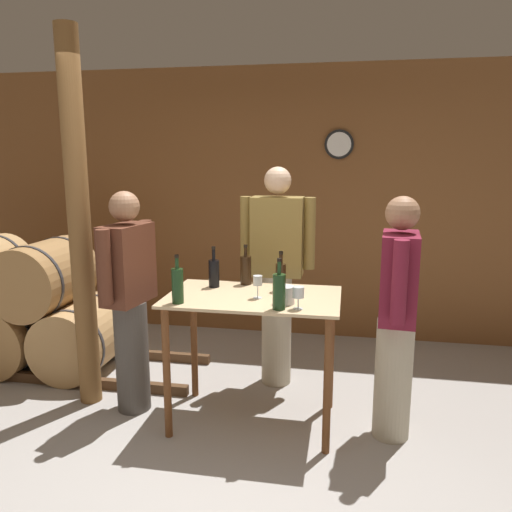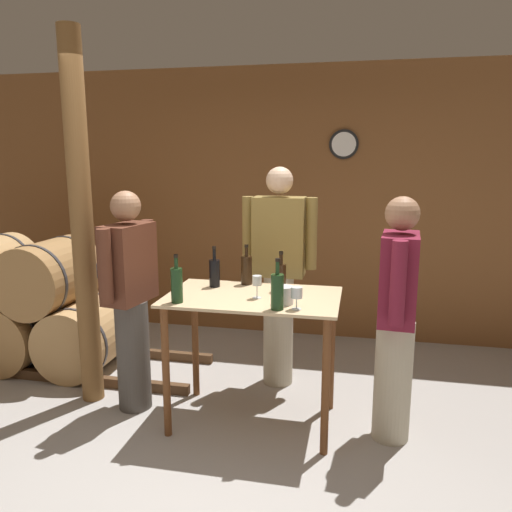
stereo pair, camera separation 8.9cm
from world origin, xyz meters
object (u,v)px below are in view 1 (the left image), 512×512
wine_bottle_left (214,272)px  wine_glass_near_center (298,293)px  wine_bottle_right (281,276)px  wine_glass_near_left (258,282)px  wine_bottle_center (246,269)px  wine_bottle_far_right (279,291)px  wooden_post (79,225)px  wine_bottle_far_left (178,285)px  person_host (277,272)px  ice_bucket (285,295)px  person_visitor_with_scarf (129,298)px  person_visitor_bearded (397,315)px

wine_bottle_left → wine_glass_near_center: wine_bottle_left is taller
wine_bottle_right → wine_glass_near_left: (-0.12, -0.21, 0.01)m
wine_bottle_left → wine_bottle_center: size_ratio=1.00×
wine_bottle_far_right → wooden_post: bearing=166.6°
wooden_post → wine_bottle_far_left: 0.96m
wine_bottle_left → wine_glass_near_left: bearing=-32.5°
person_host → wine_bottle_far_left: bearing=-119.1°
wine_bottle_left → ice_bucket: size_ratio=2.45×
wine_bottle_center → wine_glass_near_left: (0.15, -0.34, -0.00)m
wine_bottle_far_left → wine_bottle_right: wine_bottle_far_left is taller
wine_bottle_far_right → wine_glass_near_center: size_ratio=2.26×
wine_bottle_center → wine_bottle_far_right: wine_bottle_far_right is taller
wooden_post → wine_bottle_right: size_ratio=9.70×
wine_bottle_center → wine_bottle_right: bearing=-25.6°
wine_bottle_far_right → wine_glass_near_center: 0.12m
person_host → person_visitor_with_scarf: size_ratio=1.10×
wine_bottle_right → wine_glass_near_left: 0.24m
wooden_post → wine_glass_near_center: (1.60, -0.33, -0.33)m
wine_bottle_far_left → wine_bottle_far_right: size_ratio=0.98×
wine_glass_near_left → ice_bucket: bearing=-25.6°
wine_glass_near_center → person_visitor_bearded: bearing=21.0°
wine_glass_near_center → ice_bucket: size_ratio=1.17×
wine_bottle_right → wine_glass_near_left: bearing=-120.6°
wine_bottle_far_left → wine_bottle_center: bearing=58.7°
wine_bottle_center → wooden_post: bearing=-170.2°
wine_bottle_left → wine_glass_near_center: size_ratio=2.08×
ice_bucket → person_host: 0.82m
wine_bottle_far_right → ice_bucket: wine_bottle_far_right is taller
person_visitor_bearded → wine_bottle_right: bearing=167.6°
wine_bottle_far_right → person_visitor_bearded: person_visitor_bearded is taller
wine_bottle_far_left → wine_bottle_left: (0.12, 0.43, -0.01)m
wine_bottle_far_right → person_visitor_bearded: size_ratio=0.20×
person_host → person_visitor_with_scarf: (-0.97, -0.63, -0.09)m
wine_bottle_left → person_visitor_bearded: bearing=-8.5°
wine_bottle_center → wine_glass_near_left: bearing=-66.4°
wine_bottle_far_right → ice_bucket: size_ratio=2.65×
wine_bottle_center → wine_glass_near_center: (0.43, -0.53, -0.01)m
wine_glass_near_left → wine_glass_near_center: size_ratio=1.08×
wine_bottle_right → person_visitor_with_scarf: 1.09m
wine_glass_near_left → person_visitor_bearded: bearing=2.6°
person_host → person_visitor_with_scarf: person_host is taller
ice_bucket → person_host: (-0.16, 0.80, -0.04)m
wine_glass_near_center → ice_bucket: bearing=132.9°
wine_bottle_far_left → wine_glass_near_left: (0.48, 0.20, -0.01)m
wooden_post → person_visitor_bearded: bearing=-2.5°
ice_bucket → wine_bottle_far_right: bearing=-100.4°
wine_glass_near_center → person_visitor_with_scarf: size_ratio=0.09×
person_visitor_with_scarf → wine_glass_near_left: bearing=-4.7°
wine_bottle_far_left → wine_bottle_right: 0.73m
wine_bottle_right → wine_bottle_left: bearing=177.9°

